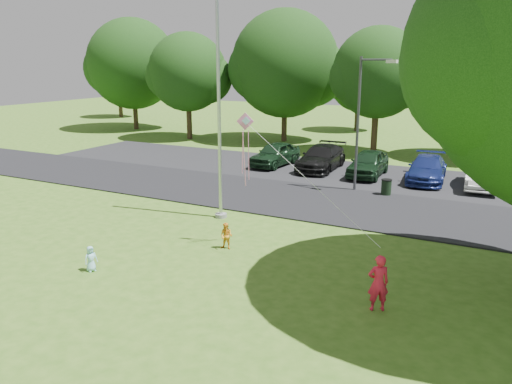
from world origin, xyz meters
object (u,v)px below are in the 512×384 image
at_px(street_lamp, 363,112).
at_px(woman, 378,283).
at_px(child_yellow, 226,236).
at_px(trash_can, 386,187).
at_px(child_blue, 91,259).
at_px(flagpole, 219,118).
at_px(kite, 248,136).

bearing_deg(street_lamp, woman, -62.26).
distance_m(woman, child_yellow, 6.15).
height_order(woman, child_yellow, woman).
relative_size(trash_can, child_blue, 0.99).
relative_size(woman, child_blue, 1.88).
xyz_separation_m(street_lamp, child_blue, (-4.75, -13.55, -3.57)).
xyz_separation_m(woman, child_blue, (-8.61, -1.56, -0.36)).
bearing_deg(trash_can, child_yellow, -108.87).
xyz_separation_m(flagpole, woman, (7.87, -5.08, -3.39)).
relative_size(child_blue, kite, 0.15).
bearing_deg(street_lamp, flagpole, -110.23).
relative_size(woman, child_yellow, 1.63).
distance_m(child_yellow, child_blue, 4.56).
relative_size(child_yellow, kite, 0.17).
bearing_deg(trash_can, kite, -106.59).
xyz_separation_m(child_yellow, child_blue, (-2.81, -3.58, -0.06)).
xyz_separation_m(child_blue, kite, (3.39, 4.11, 3.54)).
xyz_separation_m(street_lamp, trash_can, (1.39, -0.22, -3.57)).
xyz_separation_m(flagpole, street_lamp, (4.00, 6.91, -0.19)).
bearing_deg(child_blue, kite, -17.01).
height_order(flagpole, child_yellow, flagpole).
bearing_deg(trash_can, flagpole, -128.92).
relative_size(flagpole, woman, 6.45).
bearing_deg(child_yellow, kite, 36.83).
distance_m(woman, kite, 6.61).
bearing_deg(kite, woman, -45.30).
height_order(trash_can, child_yellow, child_yellow).
xyz_separation_m(street_lamp, woman, (3.86, -11.98, -3.20)).
height_order(flagpole, child_blue, flagpole).
height_order(child_yellow, kite, kite).
bearing_deg(woman, trash_can, -108.11).
height_order(street_lamp, trash_can, street_lamp).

